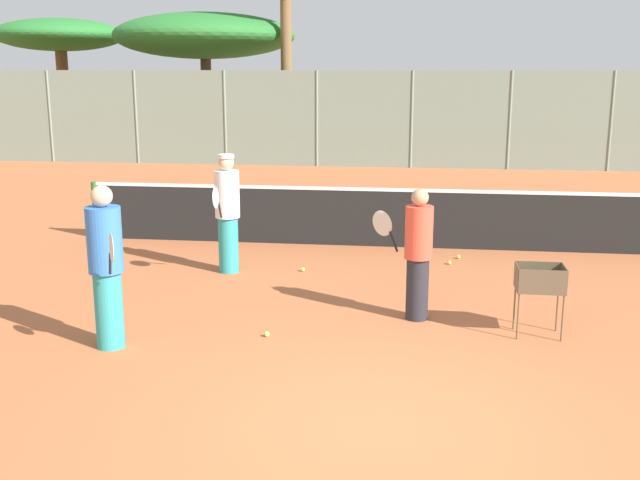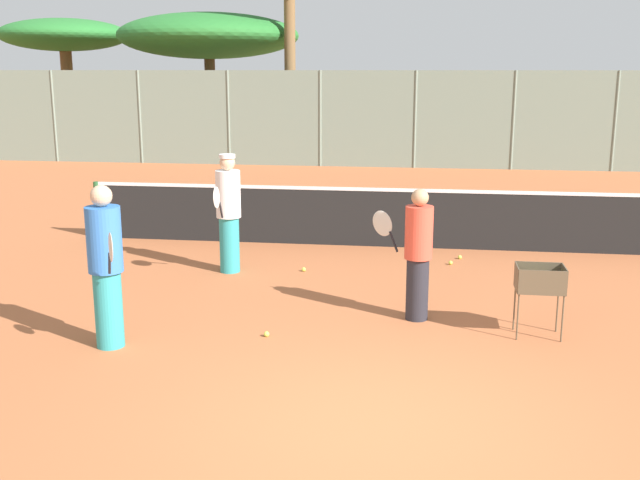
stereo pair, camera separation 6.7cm
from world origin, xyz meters
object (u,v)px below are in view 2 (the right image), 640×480
object	(u,v)px
player_white_outfit	(418,253)
player_red_cap	(228,212)
ball_cart	(539,284)
parked_car	(222,134)
tennis_net	(403,217)
player_yellow_shirt	(106,265)

from	to	relation	value
player_white_outfit	player_red_cap	bearing A→B (deg)	-5.20
ball_cart	parked_car	xyz separation A→B (m)	(-9.28, 19.68, 0.02)
tennis_net	player_red_cap	size ratio (longest dim) A/B	6.22
player_yellow_shirt	parked_car	size ratio (longest dim) A/B	0.45
ball_cart	player_white_outfit	bearing A→B (deg)	163.55
tennis_net	player_white_outfit	size ratio (longest dim) A/B	6.86
parked_car	player_red_cap	bearing A→B (deg)	-74.29
player_white_outfit	player_yellow_shirt	xyz separation A→B (m)	(-3.48, -1.48, 0.10)
player_red_cap	parked_car	xyz separation A→B (m)	(-4.88, 17.36, -0.30)
player_yellow_shirt	player_white_outfit	bearing A→B (deg)	82.27
player_yellow_shirt	ball_cart	distance (m)	5.04
player_white_outfit	parked_car	xyz separation A→B (m)	(-7.84, 19.26, -0.21)
ball_cart	parked_car	bearing A→B (deg)	115.23
player_yellow_shirt	parked_car	distance (m)	21.19
player_yellow_shirt	player_red_cap	bearing A→B (deg)	140.32
tennis_net	ball_cart	xyz separation A→B (m)	(1.75, -4.37, 0.08)
tennis_net	ball_cart	size ratio (longest dim) A/B	13.38
player_red_cap	parked_car	size ratio (longest dim) A/B	0.44
player_red_cap	player_white_outfit	bearing A→B (deg)	60.04
tennis_net	player_yellow_shirt	bearing A→B (deg)	-120.29
ball_cart	parked_car	size ratio (longest dim) A/B	0.21
player_white_outfit	parked_car	world-z (taller)	player_white_outfit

